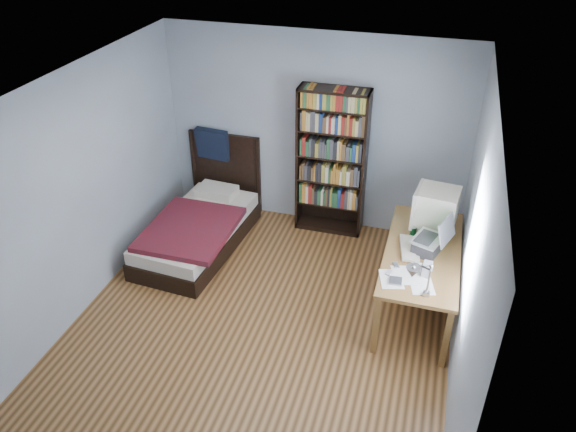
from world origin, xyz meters
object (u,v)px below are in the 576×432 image
at_px(desk, 423,250).
at_px(keyboard, 409,248).
at_px(bookshelf, 331,163).
at_px(speaker, 427,269).
at_px(laptop, 429,243).
at_px(desk_lamp, 415,274).
at_px(soda_can, 413,232).
at_px(crt_monitor, 435,208).
at_px(bed, 200,225).

distance_m(desk, keyboard, 0.60).
bearing_deg(bookshelf, speaker, -52.27).
bearing_deg(laptop, bookshelf, 135.10).
height_order(desk_lamp, speaker, desk_lamp).
bearing_deg(bookshelf, soda_can, -42.80).
bearing_deg(speaker, keyboard, 124.66).
bearing_deg(desk_lamp, laptop, 85.43).
xyz_separation_m(desk, bookshelf, (-1.24, 0.79, 0.53)).
bearing_deg(speaker, soda_can, 114.65).
xyz_separation_m(desk, desk_lamp, (-0.03, -1.54, 0.80)).
bearing_deg(crt_monitor, speaker, -89.50).
xyz_separation_m(soda_can, bookshelf, (-1.11, 1.03, 0.16)).
bearing_deg(desk, bed, -179.94).
relative_size(laptop, speaker, 2.72).
bearing_deg(bed, laptop, -10.10).
relative_size(crt_monitor, speaker, 3.08).
bearing_deg(bed, soda_can, -5.23).
bearing_deg(desk, desk_lamp, -91.29).
height_order(crt_monitor, laptop, crt_monitor).
relative_size(desk, bookshelf, 0.90).
bearing_deg(bed, speaker, -17.78).
distance_m(laptop, bed, 2.86).
height_order(soda_can, bed, bed).
distance_m(desk_lamp, soda_can, 1.38).
height_order(desk, crt_monitor, crt_monitor).
relative_size(desk, desk_lamp, 2.76).
bearing_deg(laptop, desk_lamp, -94.57).
bearing_deg(laptop, soda_can, 124.76).
height_order(keyboard, speaker, speaker).
bearing_deg(crt_monitor, bed, 178.82).
bearing_deg(soda_can, desk_lamp, -85.93).
bearing_deg(desk_lamp, crt_monitor, 86.59).
bearing_deg(speaker, bookshelf, 136.23).
relative_size(desk_lamp, keyboard, 1.37).
relative_size(bookshelf, bed, 0.93).
bearing_deg(desk_lamp, bookshelf, 117.29).
relative_size(keyboard, soda_can, 3.86).
bearing_deg(bookshelf, desk, -32.53).
xyz_separation_m(crt_monitor, bookshelf, (-1.29, 0.85, -0.06)).
xyz_separation_m(keyboard, bookshelf, (-1.10, 1.28, 0.20)).
height_order(crt_monitor, keyboard, crt_monitor).
height_order(laptop, bookshelf, bookshelf).
height_order(desk_lamp, soda_can, desk_lamp).
height_order(bookshelf, bed, bookshelf).
xyz_separation_m(crt_monitor, laptop, (-0.00, -0.43, -0.17)).
height_order(crt_monitor, speaker, crt_monitor).
bearing_deg(bookshelf, keyboard, -49.24).
relative_size(speaker, soda_can, 1.40).
relative_size(soda_can, bookshelf, 0.06).
distance_m(desk, soda_can, 0.46).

